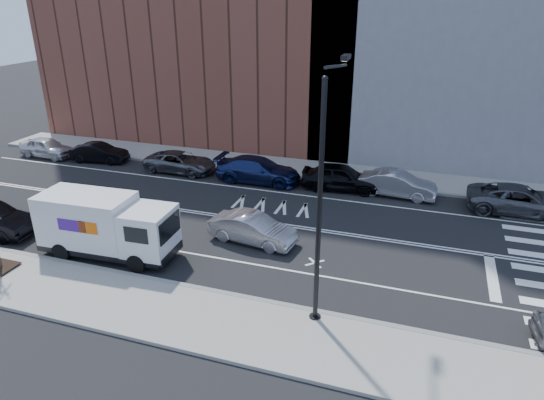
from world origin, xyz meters
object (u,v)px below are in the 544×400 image
Objects in this scene: fedex_van at (106,225)px; far_parked_a at (47,147)px; far_parked_b at (99,153)px; driving_sedan at (253,229)px.

far_parked_a is (-13.47, 11.18, -0.81)m from fedex_van.
driving_sedan is at bearing -126.27° from far_parked_b.
far_parked_a is at bearing 85.33° from far_parked_b.
driving_sedan is at bearing -108.77° from far_parked_a.
far_parked_a reaches higher than driving_sedan.
driving_sedan is (19.41, -7.86, -0.02)m from far_parked_a.
fedex_van reaches higher than far_parked_b.
driving_sedan reaches higher than far_parked_b.
far_parked_b is at bearing -83.58° from far_parked_a.
far_parked_a is 1.04× the size of far_parked_b.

